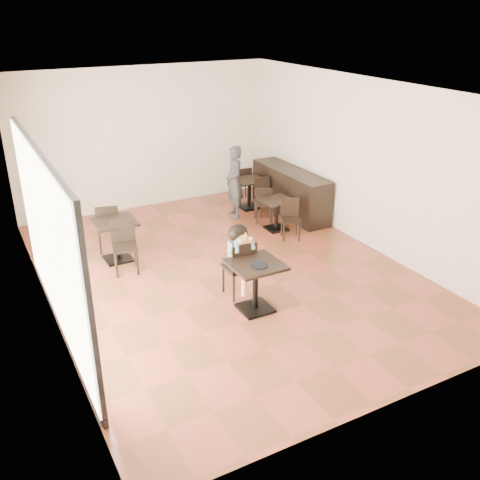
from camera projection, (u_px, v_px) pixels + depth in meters
floor at (226, 272)px, 9.57m from camera, size 6.00×8.00×0.01m
ceiling at (224, 89)px, 8.27m from camera, size 6.00×8.00×0.01m
wall_back at (146, 138)px, 12.14m from camera, size 6.00×0.01×3.20m
wall_front at (394, 291)px, 5.70m from camera, size 6.00×0.01×3.20m
wall_left at (38, 218)px, 7.62m from camera, size 0.01×8.00×3.20m
wall_right at (365, 164)px, 10.22m from camera, size 0.01×8.00×3.20m
storefront_window at (49, 243)px, 7.31m from camera, size 0.04×4.50×2.60m
child_table at (255, 287)px, 8.24m from camera, size 0.77×0.77×0.81m
child_chair at (239, 268)px, 8.65m from camera, size 0.44×0.44×0.98m
child at (239, 261)px, 8.60m from camera, size 0.44×0.61×1.23m
plate at (259, 265)px, 7.99m from camera, size 0.27×0.27×0.02m
pizza_slice at (244, 239)px, 8.26m from camera, size 0.28×0.22×0.07m
adult_patron at (234, 182)px, 11.80m from camera, size 0.46×0.63×1.60m
cafe_table_mid at (276, 214)px, 11.26m from camera, size 0.84×0.84×0.68m
cafe_table_left at (116, 240)px, 9.88m from camera, size 0.89×0.89×0.79m
cafe_table_back at (249, 194)px, 12.46m from camera, size 0.74×0.74×0.70m
chair_mid_a at (263, 203)px, 11.68m from camera, size 0.48×0.48×0.81m
chair_mid_b at (291, 220)px, 10.79m from camera, size 0.48×0.48×0.81m
chair_left_a at (108, 226)px, 10.29m from camera, size 0.51×0.51×0.95m
chair_left_b at (125, 247)px, 9.41m from camera, size 0.51×0.51×0.95m
chair_back_a at (242, 184)px, 12.92m from camera, size 0.43×0.43×0.84m
chair_back_b at (265, 197)px, 12.03m from camera, size 0.43×0.43×0.84m
service_counter at (290, 192)px, 12.12m from camera, size 0.60×2.40×1.00m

